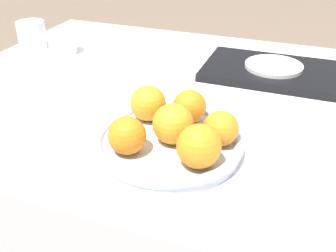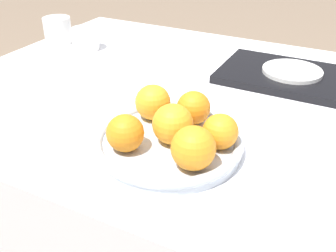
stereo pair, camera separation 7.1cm
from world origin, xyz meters
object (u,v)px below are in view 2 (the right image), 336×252
(cup_0, at_px, (58,30))
(cup_1, at_px, (85,39))
(orange_5, at_px, (153,102))
(side_plate, at_px, (292,71))
(orange_2, at_px, (193,108))
(orange_4, at_px, (220,132))
(orange_3, at_px, (193,148))
(orange_1, at_px, (173,124))
(fruit_platter, at_px, (168,142))
(napkin, at_px, (104,28))
(orange_0, at_px, (125,133))
(serving_tray, at_px, (291,76))

(cup_0, height_order, cup_1, cup_0)
(cup_0, bearing_deg, cup_1, -5.04)
(orange_5, relative_size, side_plate, 0.48)
(orange_2, xyz_separation_m, cup_0, (-0.61, 0.31, -0.01))
(cup_1, bearing_deg, orange_4, -31.96)
(orange_2, height_order, orange_3, orange_3)
(orange_1, bearing_deg, fruit_platter, 170.28)
(orange_3, xyz_separation_m, napkin, (-0.62, 0.63, -0.05))
(orange_2, distance_m, orange_4, 0.10)
(orange_1, bearing_deg, side_plate, 73.73)
(fruit_platter, relative_size, orange_0, 4.16)
(orange_0, bearing_deg, orange_4, 29.76)
(orange_5, xyz_separation_m, serving_tray, (0.20, 0.37, -0.05))
(fruit_platter, height_order, orange_0, orange_0)
(orange_1, distance_m, serving_tray, 0.45)
(orange_2, distance_m, cup_0, 0.68)
(cup_1, distance_m, napkin, 0.21)
(orange_3, height_order, side_plate, orange_3)
(serving_tray, bearing_deg, orange_0, -110.98)
(orange_4, bearing_deg, orange_5, 166.13)
(orange_4, bearing_deg, serving_tray, 83.95)
(orange_5, bearing_deg, fruit_platter, -42.77)
(orange_0, bearing_deg, cup_0, 140.34)
(orange_2, height_order, serving_tray, orange_2)
(orange_0, relative_size, cup_0, 0.78)
(orange_2, distance_m, cup_1, 0.57)
(fruit_platter, relative_size, orange_2, 4.20)
(side_plate, distance_m, cup_1, 0.61)
(orange_2, height_order, orange_5, orange_5)
(orange_3, height_order, orange_4, orange_3)
(serving_tray, xyz_separation_m, cup_0, (-0.73, -0.04, 0.03))
(cup_0, relative_size, napkin, 0.68)
(orange_5, bearing_deg, orange_4, -13.87)
(fruit_platter, bearing_deg, orange_5, 137.23)
(orange_0, height_order, napkin, orange_0)
(orange_4, height_order, orange_5, orange_5)
(orange_2, bearing_deg, orange_1, -93.33)
(orange_5, bearing_deg, side_plate, 61.43)
(orange_3, distance_m, cup_1, 0.70)
(side_plate, bearing_deg, orange_1, -106.27)
(fruit_platter, bearing_deg, orange_2, 79.24)
(serving_tray, distance_m, cup_0, 0.73)
(orange_0, xyz_separation_m, side_plate, (0.19, 0.49, -0.03))
(fruit_platter, xyz_separation_m, orange_4, (0.09, 0.02, 0.04))
(orange_1, bearing_deg, serving_tray, 73.73)
(orange_3, distance_m, serving_tray, 0.49)
(orange_2, xyz_separation_m, orange_4, (0.08, -0.06, -0.00))
(napkin, bearing_deg, cup_1, -69.67)
(side_plate, bearing_deg, napkin, 168.17)
(orange_3, bearing_deg, orange_0, -177.31)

